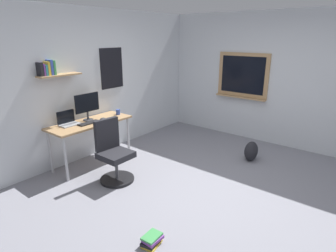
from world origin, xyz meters
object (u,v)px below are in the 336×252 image
(coffee_mug, at_px, (118,112))
(computer_mouse, at_px, (103,119))
(monitor_primary, at_px, (87,105))
(book_stack_on_floor, at_px, (152,240))
(office_chair, at_px, (113,155))
(backpack, at_px, (251,151))
(keyboard, at_px, (89,123))
(desk, at_px, (90,126))
(laptop, at_px, (68,121))

(coffee_mug, bearing_deg, computer_mouse, -172.83)
(monitor_primary, height_order, book_stack_on_floor, monitor_primary)
(office_chair, relative_size, book_stack_on_floor, 3.93)
(coffee_mug, relative_size, backpack, 0.26)
(office_chair, distance_m, keyboard, 0.77)
(backpack, bearing_deg, monitor_primary, 128.99)
(desk, xyz_separation_m, coffee_mug, (0.61, -0.02, 0.13))
(desk, distance_m, laptop, 0.37)
(laptop, height_order, computer_mouse, laptop)
(computer_mouse, distance_m, backpack, 2.67)
(computer_mouse, bearing_deg, monitor_primary, 137.31)
(laptop, bearing_deg, keyboard, -40.15)
(laptop, xyz_separation_m, keyboard, (0.25, -0.21, -0.04))
(coffee_mug, relative_size, book_stack_on_floor, 0.38)
(office_chair, height_order, book_stack_on_floor, office_chair)
(computer_mouse, distance_m, coffee_mug, 0.40)
(keyboard, relative_size, computer_mouse, 3.56)
(monitor_primary, xyz_separation_m, backpack, (1.79, -2.21, -0.85))
(keyboard, xyz_separation_m, coffee_mug, (0.68, 0.05, 0.04))
(laptop, distance_m, coffee_mug, 0.94)
(keyboard, bearing_deg, laptop, 139.85)
(backpack, distance_m, book_stack_on_floor, 2.70)
(desk, xyz_separation_m, laptop, (-0.32, 0.14, 0.14))
(office_chair, relative_size, computer_mouse, 9.13)
(office_chair, bearing_deg, computer_mouse, 61.20)
(desk, bearing_deg, book_stack_on_floor, -112.13)
(keyboard, xyz_separation_m, backpack, (1.89, -2.05, -0.59))
(office_chair, bearing_deg, laptop, 100.00)
(computer_mouse, height_order, coffee_mug, coffee_mug)
(office_chair, bearing_deg, monitor_primary, 76.71)
(office_chair, bearing_deg, desk, 77.74)
(desk, xyz_separation_m, office_chair, (-0.16, -0.75, -0.26))
(desk, relative_size, monitor_primary, 3.05)
(office_chair, relative_size, laptop, 3.06)
(keyboard, distance_m, backpack, 2.85)
(office_chair, relative_size, monitor_primary, 2.05)
(desk, bearing_deg, computer_mouse, -18.61)
(backpack, relative_size, book_stack_on_floor, 1.46)
(laptop, distance_m, keyboard, 0.33)
(office_chair, relative_size, keyboard, 2.57)
(desk, height_order, monitor_primary, monitor_primary)
(monitor_primary, distance_m, book_stack_on_floor, 2.62)
(laptop, height_order, book_stack_on_floor, laptop)
(laptop, xyz_separation_m, book_stack_on_floor, (-0.56, -2.30, -0.75))
(office_chair, bearing_deg, book_stack_on_floor, -116.85)
(desk, bearing_deg, backpack, -49.28)
(office_chair, bearing_deg, keyboard, 82.29)
(monitor_primary, xyz_separation_m, computer_mouse, (0.17, -0.16, -0.25))
(backpack, bearing_deg, laptop, 133.50)
(computer_mouse, bearing_deg, coffee_mug, 7.17)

